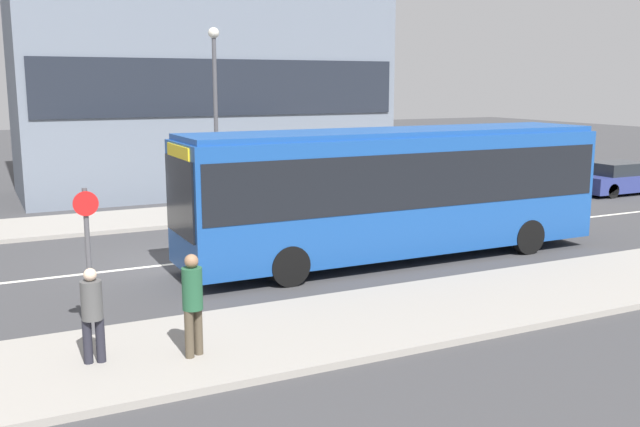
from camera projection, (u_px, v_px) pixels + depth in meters
The scene contains 12 objects.
ground_plane at pixel (178, 264), 18.52m from camera, with size 120.00×120.00×0.00m, color #3A3A3D.
sidewalk_near at pixel (268, 337), 12.99m from camera, with size 44.00×3.50×0.13m.
sidewalk_far at pixel (128, 220), 24.02m from camera, with size 44.00×3.50×0.13m.
lane_centerline at pixel (178, 263), 18.52m from camera, with size 41.80×0.16×0.01m.
apartment_block_left_tower at pixel (202, 0), 30.21m from camera, with size 15.47×6.23×16.17m.
city_bus at pixel (396, 185), 18.69m from camera, with size 11.57×2.56×3.44m.
parked_car_0 at pixel (528, 186), 28.09m from camera, with size 4.40×1.71×1.33m.
parked_car_1 at pixel (619, 179), 30.10m from camera, with size 4.09×1.76×1.34m.
pedestrian_near_stop at pixel (92, 310), 11.48m from camera, with size 0.35×0.34×1.59m.
pedestrian_down_pavement at pixel (193, 299), 11.75m from camera, with size 0.34×0.34×1.75m.
bus_stop_sign at pixel (88, 250), 12.67m from camera, with size 0.44×0.12×2.69m.
street_lamp at pixel (215, 102), 23.74m from camera, with size 0.36×0.36×6.29m.
Camera 1 is at (-4.62, -17.76, 4.63)m, focal length 40.00 mm.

